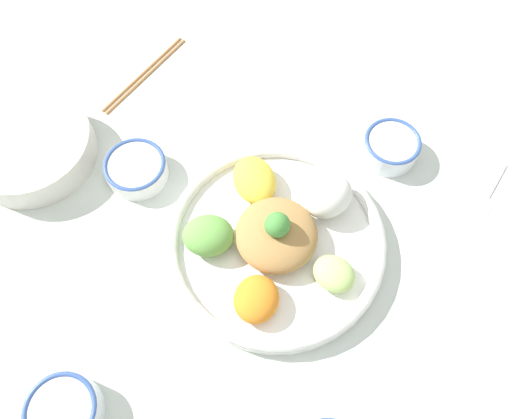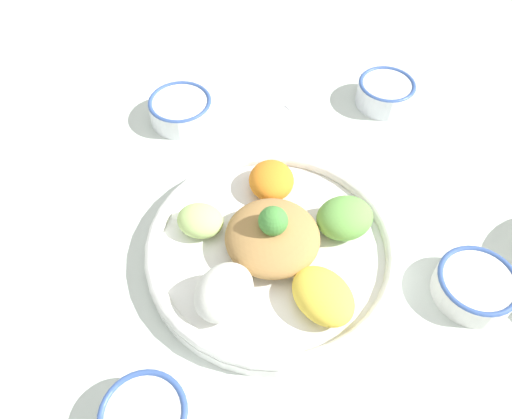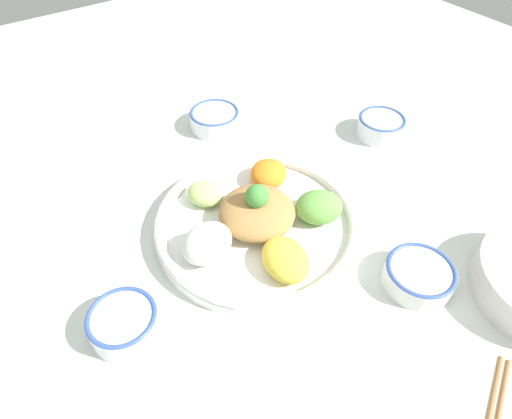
{
  "view_description": "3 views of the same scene",
  "coord_description": "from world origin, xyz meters",
  "px_view_note": "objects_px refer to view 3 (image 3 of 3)",
  "views": [
    {
      "loc": [
        0.27,
        -0.22,
        0.77
      ],
      "look_at": [
        -0.02,
        -0.05,
        0.08
      ],
      "focal_mm": 35.0,
      "sensor_mm": 36.0,
      "label": 1
    },
    {
      "loc": [
        -0.24,
        0.26,
        0.61
      ],
      "look_at": [
        0.04,
        -0.03,
        0.09
      ],
      "focal_mm": 35.0,
      "sensor_mm": 36.0,
      "label": 2
    },
    {
      "loc": [
        -0.4,
        0.26,
        0.57
      ],
      "look_at": [
        0.01,
        -0.03,
        0.06
      ],
      "focal_mm": 30.0,
      "sensor_mm": 36.0,
      "label": 3
    }
  ],
  "objects_px": {
    "salad_platter": "(258,221)",
    "serving_spoon_main": "(29,290)",
    "serving_spoon_extra": "(299,129)",
    "rice_bowl_blue": "(381,126)",
    "sauce_bowl_dark": "(124,323)",
    "rice_bowl_plain": "(419,275)",
    "sauce_bowl_red": "(215,119)"
  },
  "relations": [
    {
      "from": "serving_spoon_main",
      "to": "serving_spoon_extra",
      "type": "distance_m",
      "value": 0.63
    },
    {
      "from": "sauce_bowl_red",
      "to": "sauce_bowl_dark",
      "type": "relative_size",
      "value": 1.11
    },
    {
      "from": "sauce_bowl_red",
      "to": "salad_platter",
      "type": "bearing_deg",
      "value": 161.76
    },
    {
      "from": "sauce_bowl_red",
      "to": "sauce_bowl_dark",
      "type": "bearing_deg",
      "value": 134.48
    },
    {
      "from": "sauce_bowl_dark",
      "to": "rice_bowl_plain",
      "type": "bearing_deg",
      "value": -114.19
    },
    {
      "from": "rice_bowl_blue",
      "to": "serving_spoon_main",
      "type": "xyz_separation_m",
      "value": [
        0.03,
        0.75,
        -0.02
      ]
    },
    {
      "from": "rice_bowl_blue",
      "to": "sauce_bowl_dark",
      "type": "relative_size",
      "value": 1.02
    },
    {
      "from": "serving_spoon_extra",
      "to": "sauce_bowl_dark",
      "type": "bearing_deg",
      "value": -148.42
    },
    {
      "from": "sauce_bowl_dark",
      "to": "serving_spoon_main",
      "type": "distance_m",
      "value": 0.18
    },
    {
      "from": "salad_platter",
      "to": "rice_bowl_plain",
      "type": "distance_m",
      "value": 0.28
    },
    {
      "from": "sauce_bowl_red",
      "to": "rice_bowl_blue",
      "type": "bearing_deg",
      "value": -129.66
    },
    {
      "from": "serving_spoon_main",
      "to": "rice_bowl_plain",
      "type": "bearing_deg",
      "value": 120.68
    },
    {
      "from": "rice_bowl_blue",
      "to": "sauce_bowl_red",
      "type": "bearing_deg",
      "value": 50.34
    },
    {
      "from": "rice_bowl_plain",
      "to": "sauce_bowl_red",
      "type": "bearing_deg",
      "value": 4.12
    },
    {
      "from": "sauce_bowl_red",
      "to": "serving_spoon_main",
      "type": "bearing_deg",
      "value": 114.12
    },
    {
      "from": "serving_spoon_main",
      "to": "sauce_bowl_red",
      "type": "bearing_deg",
      "value": 178.48
    },
    {
      "from": "sauce_bowl_red",
      "to": "serving_spoon_extra",
      "type": "distance_m",
      "value": 0.19
    },
    {
      "from": "serving_spoon_main",
      "to": "rice_bowl_blue",
      "type": "bearing_deg",
      "value": 152.42
    },
    {
      "from": "sauce_bowl_red",
      "to": "rice_bowl_blue",
      "type": "relative_size",
      "value": 1.08
    },
    {
      "from": "salad_platter",
      "to": "sauce_bowl_red",
      "type": "relative_size",
      "value": 3.22
    },
    {
      "from": "salad_platter",
      "to": "serving_spoon_extra",
      "type": "distance_m",
      "value": 0.32
    },
    {
      "from": "rice_bowl_blue",
      "to": "serving_spoon_main",
      "type": "distance_m",
      "value": 0.75
    },
    {
      "from": "rice_bowl_plain",
      "to": "sauce_bowl_dark",
      "type": "bearing_deg",
      "value": 65.81
    },
    {
      "from": "sauce_bowl_red",
      "to": "serving_spoon_extra",
      "type": "height_order",
      "value": "sauce_bowl_red"
    },
    {
      "from": "serving_spoon_extra",
      "to": "rice_bowl_blue",
      "type": "bearing_deg",
      "value": -35.02
    },
    {
      "from": "rice_bowl_plain",
      "to": "serving_spoon_extra",
      "type": "distance_m",
      "value": 0.45
    },
    {
      "from": "salad_platter",
      "to": "serving_spoon_main",
      "type": "height_order",
      "value": "salad_platter"
    },
    {
      "from": "sauce_bowl_red",
      "to": "sauce_bowl_dark",
      "type": "xyz_separation_m",
      "value": [
        -0.36,
        0.37,
        0.0
      ]
    },
    {
      "from": "rice_bowl_blue",
      "to": "serving_spoon_extra",
      "type": "height_order",
      "value": "rice_bowl_blue"
    },
    {
      "from": "serving_spoon_extra",
      "to": "serving_spoon_main",
      "type": "bearing_deg",
      "value": -165.25
    },
    {
      "from": "rice_bowl_plain",
      "to": "rice_bowl_blue",
      "type": "bearing_deg",
      "value": -37.99
    },
    {
      "from": "rice_bowl_plain",
      "to": "serving_spoon_extra",
      "type": "relative_size",
      "value": 0.84
    }
  ]
}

